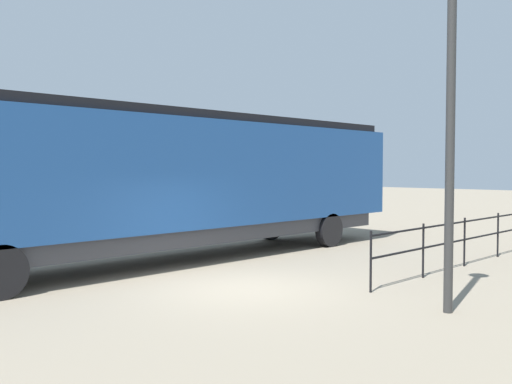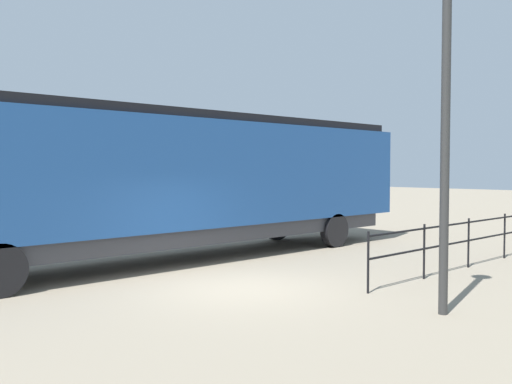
# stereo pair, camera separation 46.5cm
# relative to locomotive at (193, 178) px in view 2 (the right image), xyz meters

# --- Properties ---
(ground_plane) EXTENTS (120.00, 120.00, 0.00)m
(ground_plane) POSITION_rel_locomotive_xyz_m (3.93, -1.76, -2.31)
(ground_plane) COLOR gray
(locomotive) EXTENTS (2.96, 16.54, 4.12)m
(locomotive) POSITION_rel_locomotive_xyz_m (0.00, 0.00, 0.00)
(locomotive) COLOR navy
(locomotive) RESTS_ON ground_plane
(lamp_post) EXTENTS (0.45, 0.45, 6.36)m
(lamp_post) POSITION_rel_locomotive_xyz_m (8.03, -0.56, 1.87)
(lamp_post) COLOR #2D2D2D
(lamp_post) RESTS_ON ground_plane
(platform_fence) EXTENTS (0.05, 11.09, 1.28)m
(platform_fence) POSITION_rel_locomotive_xyz_m (6.14, 5.37, -1.48)
(platform_fence) COLOR black
(platform_fence) RESTS_ON ground_plane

